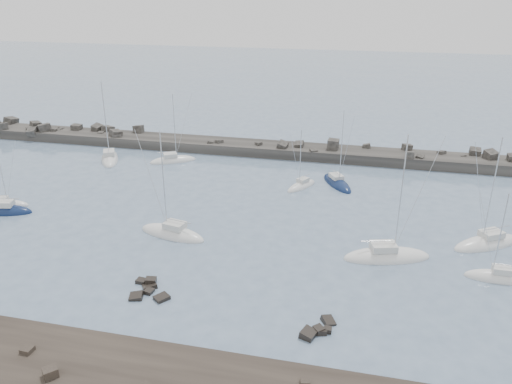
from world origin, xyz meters
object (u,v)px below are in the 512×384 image
sailboat_4 (172,234)px  sailboat_8 (497,278)px  sailboat_6 (386,257)px  sailboat_7 (337,184)px  sailboat_0 (4,206)px  sailboat_2 (4,212)px  sailboat_9 (487,244)px  sailboat_3 (173,161)px  sailboat_1 (110,159)px  sailboat_5 (301,186)px

sailboat_4 → sailboat_8: (37.41, -1.72, -0.01)m
sailboat_6 → sailboat_7: size_ratio=1.23×
sailboat_7 → sailboat_8: (18.71, -23.64, 0.01)m
sailboat_0 → sailboat_2: bearing=-53.8°
sailboat_4 → sailboat_8: bearing=-2.6°
sailboat_8 → sailboat_9: (0.38, 7.84, 0.00)m
sailboat_3 → sailboat_7: size_ratio=1.00×
sailboat_1 → sailboat_2: size_ratio=1.18×
sailboat_3 → sailboat_8: sailboat_3 is taller
sailboat_2 → sailboat_3: 29.22m
sailboat_5 → sailboat_9: bearing=-28.8°
sailboat_0 → sailboat_4: 26.54m
sailboat_3 → sailboat_7: bearing=-8.6°
sailboat_4 → sailboat_0: bearing=174.0°
sailboat_4 → sailboat_7: sailboat_4 is taller
sailboat_0 → sailboat_8: bearing=-4.0°
sailboat_4 → sailboat_6: sailboat_6 is taller
sailboat_0 → sailboat_7: (45.08, 19.13, -0.00)m
sailboat_4 → sailboat_8: 37.44m
sailboat_1 → sailboat_4: bearing=-48.6°
sailboat_1 → sailboat_8: size_ratio=1.39×
sailboat_2 → sailboat_7: (43.78, 20.90, -0.02)m
sailboat_5 → sailboat_7: size_ratio=0.78×
sailboat_7 → sailboat_9: bearing=-39.6°
sailboat_0 → sailboat_8: 63.96m
sailboat_4 → sailboat_2: bearing=177.7°
sailboat_0 → sailboat_5: (39.81, 16.73, -0.00)m
sailboat_5 → sailboat_7: 5.79m
sailboat_0 → sailboat_6: 52.46m
sailboat_5 → sailboat_8: size_ratio=0.94×
sailboat_0 → sailboat_1: 22.39m
sailboat_3 → sailboat_5: bearing=-15.9°
sailboat_1 → sailboat_0: bearing=-101.8°
sailboat_0 → sailboat_3: sailboat_3 is taller
sailboat_9 → sailboat_5: bearing=151.2°
sailboat_5 → sailboat_9: (24.36, -13.40, 0.02)m
sailboat_6 → sailboat_7: (-7.31, 21.75, -0.02)m
sailboat_0 → sailboat_9: bearing=3.0°
sailboat_6 → sailboat_7: sailboat_6 is taller
sailboat_1 → sailboat_9: size_ratio=1.02×
sailboat_2 → sailboat_8: size_ratio=1.18×
sailboat_9 → sailboat_4: bearing=-170.8°
sailboat_1 → sailboat_2: sailboat_1 is taller
sailboat_1 → sailboat_8: sailboat_1 is taller
sailboat_0 → sailboat_1: sailboat_1 is taller
sailboat_5 → sailboat_6: (12.58, -19.35, 0.02)m
sailboat_9 → sailboat_7: bearing=140.4°
sailboat_2 → sailboat_9: sailboat_9 is taller
sailboat_2 → sailboat_3: sailboat_3 is taller
sailboat_4 → sailboat_7: bearing=49.5°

